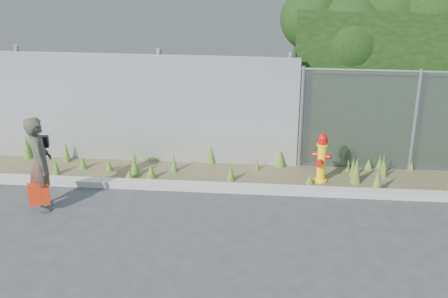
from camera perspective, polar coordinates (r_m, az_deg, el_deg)
ground at (r=9.84m, az=1.03°, el=-8.63°), size 80.00×80.00×0.00m
curb at (r=11.38m, az=1.69°, el=-3.62°), size 16.00×0.22×0.12m
weed_strip at (r=12.06m, az=-3.48°, el=-1.58°), size 16.00×1.35×0.54m
corrugated_fence at (r=12.66m, az=-12.77°, el=3.74°), size 8.50×0.21×2.30m
fire_hydrant at (r=11.69m, az=8.92°, el=-0.88°), size 0.33×0.30×1.00m
woman at (r=10.94m, az=-16.47°, el=-1.29°), size 0.61×0.72×1.67m
red_tote_bag at (r=10.98m, az=-16.57°, el=-3.95°), size 0.34×0.13×0.45m
black_shoulder_bag at (r=10.99m, az=-16.43°, el=0.65°), size 0.26×0.11×0.20m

